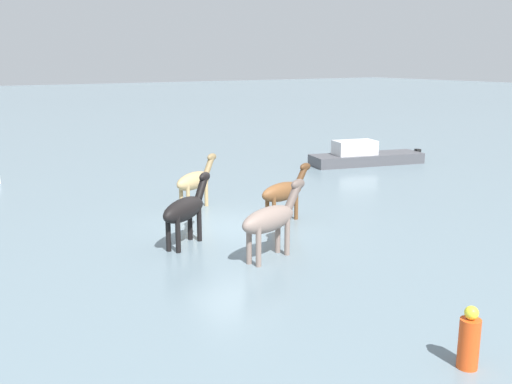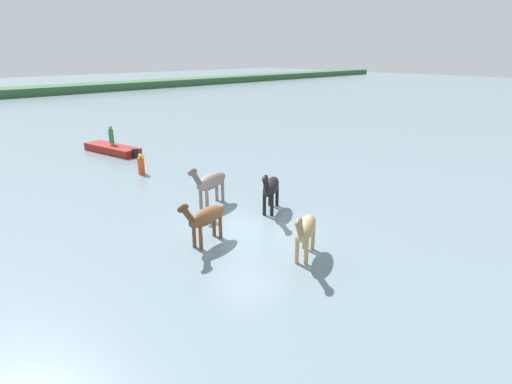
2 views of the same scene
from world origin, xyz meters
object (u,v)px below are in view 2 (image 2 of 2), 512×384
person_spotter_bow (111,135)px  horse_dark_mare (210,182)px  horse_gray_outer (205,217)px  horse_rear_stallion (305,229)px  buoy_channel_marker (141,165)px  horse_dun_straggler (271,187)px  boat_dinghy_port (113,150)px

person_spotter_bow → horse_dark_mare: bearing=-96.4°
horse_gray_outer → horse_rear_stallion: 3.49m
horse_rear_stallion → buoy_channel_marker: bearing=-122.3°
horse_dark_mare → person_spotter_bow: horse_dark_mare is taller
person_spotter_bow → buoy_channel_marker: size_ratio=1.04×
horse_dark_mare → horse_gray_outer: bearing=32.6°
horse_rear_stallion → person_spotter_bow: bearing=-124.5°
horse_dun_straggler → buoy_channel_marker: (-1.19, 8.73, -0.55)m
horse_dark_mare → person_spotter_bow: 12.59m
horse_rear_stallion → horse_dark_mare: horse_dark_mare is taller
horse_gray_outer → horse_dun_straggler: (3.79, 0.57, 0.07)m
horse_dun_straggler → person_spotter_bow: horse_dun_straggler is taller
horse_dun_straggler → buoy_channel_marker: 8.83m
horse_rear_stallion → person_spotter_bow: size_ratio=1.88×
boat_dinghy_port → person_spotter_bow: person_spotter_bow is taller
horse_dark_mare → buoy_channel_marker: bearing=-109.2°
horse_gray_outer → horse_dark_mare: bearing=-143.6°
horse_dun_straggler → boat_dinghy_port: (-0.15, 14.50, -0.89)m
horse_rear_stallion → boat_dinghy_port: horse_rear_stallion is taller
horse_dun_straggler → horse_dark_mare: horse_dark_mare is taller
horse_rear_stallion → person_spotter_bow: horse_rear_stallion is taller
horse_dark_mare → horse_rear_stallion: bearing=66.3°
boat_dinghy_port → horse_dun_straggler: bearing=169.8°
horse_gray_outer → horse_dark_mare: (2.37, 2.81, 0.10)m
horse_dun_straggler → horse_dark_mare: 2.65m
buoy_channel_marker → horse_dark_mare: bearing=-92.0°
horse_dun_straggler → boat_dinghy_port: horse_dun_straggler is taller
boat_dinghy_port → person_spotter_bow: (0.12, 0.25, 0.97)m
horse_dun_straggler → horse_rear_stallion: size_ratio=1.02×
horse_gray_outer → boat_dinghy_port: bearing=-117.0°
horse_rear_stallion → buoy_channel_marker: horse_rear_stallion is taller
horse_gray_outer → horse_rear_stallion: (1.70, -3.04, 0.01)m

